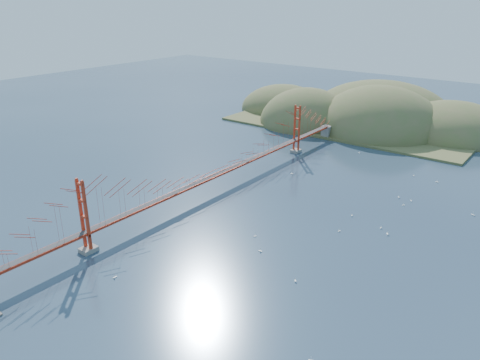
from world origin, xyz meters
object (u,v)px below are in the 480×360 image
Objects in this scene: sailboat_1 at (352,215)px; sailboat_0 at (339,231)px; bridge at (217,156)px; sailboat_2 at (260,251)px.

sailboat_0 reaches higher than sailboat_1.
bridge is 157.75× the size of sailboat_0.
sailboat_2 is (20.50, -14.49, -6.86)m from bridge.
bridge is 27.62m from sailboat_1.
sailboat_1 is at bearing 97.10° from sailboat_0.
sailboat_0 is 14.61m from sailboat_2.
sailboat_2 is (-6.56, -13.06, 0.01)m from sailboat_0.
sailboat_0 is (27.06, -1.43, -6.87)m from bridge.
bridge reaches higher than sailboat_0.
sailboat_1 is 6.66m from sailboat_0.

